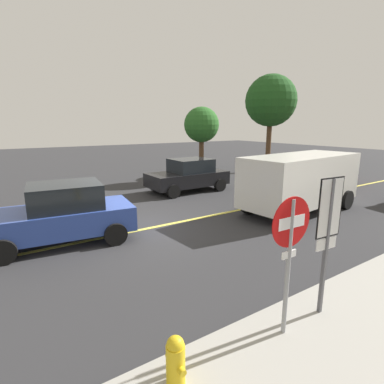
% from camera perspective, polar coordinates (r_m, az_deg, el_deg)
% --- Properties ---
extents(ground_plane, '(80.00, 80.00, 0.00)m').
position_cam_1_polar(ground_plane, '(9.77, -11.50, -7.46)').
color(ground_plane, '#2D2D30').
extents(sidewalk_curb, '(40.00, 2.50, 0.15)m').
position_cam_1_polar(sidewalk_curb, '(5.04, 22.02, -28.60)').
color(sidewalk_curb, '#9E9B93').
extents(lane_marking_centre, '(28.00, 0.16, 0.01)m').
position_cam_1_polar(lane_marking_centre, '(11.14, 3.00, -4.64)').
color(lane_marking_centre, '#E0D14C').
extents(stop_sign, '(0.76, 0.07, 2.34)m').
position_cam_1_polar(stop_sign, '(4.69, 18.05, -9.66)').
color(stop_sign, gray).
rests_on(stop_sign, ground_plane).
extents(speed_limit_sign, '(0.54, 0.07, 2.52)m').
position_cam_1_polar(speed_limit_sign, '(5.38, 24.47, -5.44)').
color(speed_limit_sign, '#4C4C51').
rests_on(speed_limit_sign, ground_plane).
extents(white_van, '(5.37, 2.66, 2.20)m').
position_cam_1_polar(white_van, '(12.27, 20.03, 2.28)').
color(white_van, silver).
rests_on(white_van, ground_plane).
extents(car_red_behind_van, '(4.57, 2.05, 1.56)m').
position_cam_1_polar(car_red_behind_van, '(18.67, 22.86, 3.93)').
color(car_red_behind_van, red).
rests_on(car_red_behind_van, ground_plane).
extents(car_blue_crossing, '(4.16, 2.36, 1.71)m').
position_cam_1_polar(car_blue_crossing, '(9.30, -23.55, -3.84)').
color(car_blue_crossing, '#2D479E').
rests_on(car_blue_crossing, ground_plane).
extents(car_black_mid_road, '(4.05, 2.12, 1.63)m').
position_cam_1_polar(car_black_mid_road, '(15.20, -0.69, 3.22)').
color(car_black_mid_road, black).
rests_on(car_black_mid_road, ground_plane).
extents(tree_left_verge, '(3.57, 3.57, 6.73)m').
position_cam_1_polar(tree_left_verge, '(22.62, 14.75, 16.36)').
color(tree_left_verge, '#513823').
rests_on(tree_left_verge, ground_plane).
extents(tree_centre_verge, '(2.08, 2.08, 4.35)m').
position_cam_1_polar(tree_centre_verge, '(18.21, 1.83, 12.53)').
color(tree_centre_verge, '#513823').
rests_on(tree_centre_verge, ground_plane).
extents(fire_hydrant, '(0.24, 0.38, 0.83)m').
position_cam_1_polar(fire_hydrant, '(4.28, -3.14, -29.98)').
color(fire_hydrant, gold).
rests_on(fire_hydrant, ground_plane).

